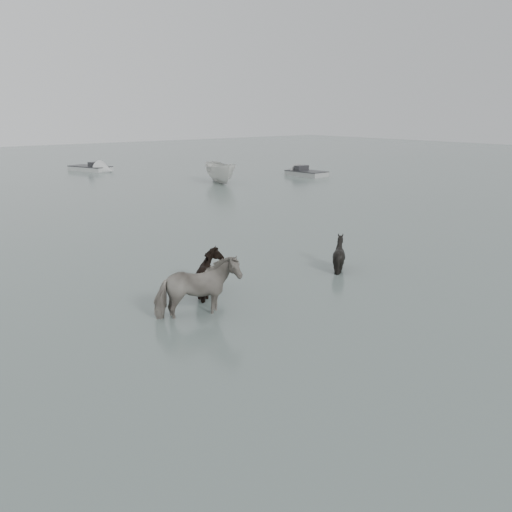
% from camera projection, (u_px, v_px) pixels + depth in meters
% --- Properties ---
extents(ground, '(140.00, 140.00, 0.00)m').
position_uv_depth(ground, '(271.00, 300.00, 15.22)').
color(ground, '#4E5D56').
rests_on(ground, ground).
extents(pony_pinto, '(2.24, 1.48, 1.74)m').
position_uv_depth(pony_pinto, '(197.00, 283.00, 13.80)').
color(pony_pinto, black).
rests_on(pony_pinto, ground).
extents(pony_dark, '(1.55, 1.71, 1.48)m').
position_uv_depth(pony_dark, '(212.00, 267.00, 15.63)').
color(pony_dark, black).
rests_on(pony_dark, ground).
extents(pony_black, '(1.24, 1.11, 1.33)m').
position_uv_depth(pony_black, '(339.00, 248.00, 18.04)').
color(pony_black, black).
rests_on(pony_black, ground).
extents(boat_small, '(2.83, 4.46, 1.61)m').
position_uv_depth(boat_small, '(221.00, 171.00, 38.84)').
color(boat_small, silver).
rests_on(boat_small, ground).
extents(skiff_port, '(1.86, 4.39, 0.75)m').
position_uv_depth(skiff_port, '(307.00, 171.00, 43.09)').
color(skiff_port, gray).
rests_on(skiff_port, ground).
extents(skiff_mid, '(3.10, 5.32, 0.75)m').
position_uv_depth(skiff_mid, '(90.00, 166.00, 46.69)').
color(skiff_mid, '#AAADAA').
rests_on(skiff_mid, ground).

